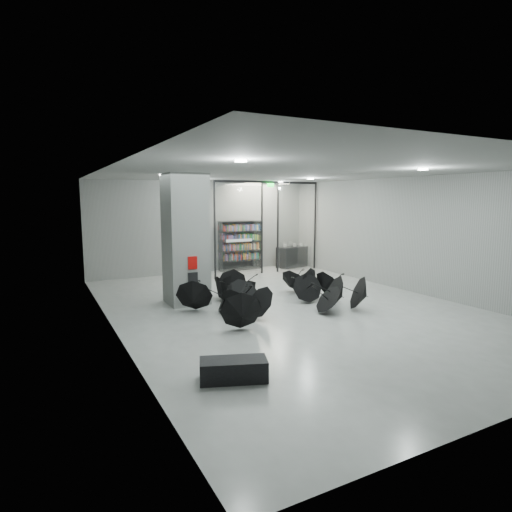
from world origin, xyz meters
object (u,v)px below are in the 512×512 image
shop_counter (293,257)px  bookshelf (241,246)px  column (186,239)px  bench (234,370)px  umbrella_cluster (272,297)px

shop_counter → bookshelf: bearing=156.2°
column → shop_counter: 8.14m
column → bench: 6.24m
bench → umbrella_cluster: size_ratio=0.21×
bookshelf → shop_counter: bookshelf is taller
column → shop_counter: (6.73, 4.32, -1.51)m
bookshelf → column: bearing=-135.5°
bookshelf → umbrella_cluster: 6.90m
column → shop_counter: size_ratio=2.45×
bench → bookshelf: size_ratio=0.54×
bookshelf → umbrella_cluster: size_ratio=0.38×
umbrella_cluster → shop_counter: bearing=52.7°
bench → umbrella_cluster: (3.16, 4.10, 0.11)m
shop_counter → umbrella_cluster: 7.67m
column → umbrella_cluster: (2.07, -1.77, -1.69)m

